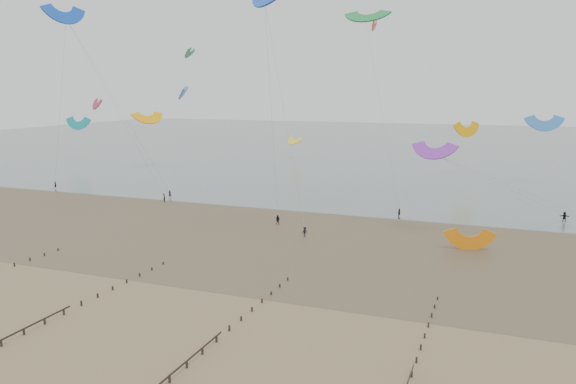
# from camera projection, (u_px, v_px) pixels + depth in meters

# --- Properties ---
(ground) EXTENTS (500.00, 500.00, 0.00)m
(ground) POSITION_uv_depth(u_px,v_px,m) (212.00, 311.00, 59.58)
(ground) COLOR brown
(ground) RESTS_ON ground
(sea_and_shore) EXTENTS (500.00, 665.00, 0.03)m
(sea_and_shore) POSITION_uv_depth(u_px,v_px,m) (291.00, 232.00, 92.60)
(sea_and_shore) COLOR #475654
(sea_and_shore) RESTS_ON ground
(kitesurfer_lead) EXTENTS (0.79, 0.76, 1.81)m
(kitesurfer_lead) POSITION_uv_depth(u_px,v_px,m) (164.00, 198.00, 117.67)
(kitesurfer_lead) COLOR black
(kitesurfer_lead) RESTS_ON ground
(kitesurfers) EXTENTS (118.72, 27.19, 1.86)m
(kitesurfers) POSITION_uv_depth(u_px,v_px,m) (416.00, 219.00, 97.95)
(kitesurfers) COLOR black
(kitesurfers) RESTS_ON ground
(grounded_kite) EXTENTS (7.00, 5.92, 3.41)m
(grounded_kite) POSITION_uv_depth(u_px,v_px,m) (469.00, 250.00, 82.59)
(grounded_kite) COLOR orange
(grounded_kite) RESTS_ON ground
(kites_airborne) EXTENTS (232.03, 122.02, 43.89)m
(kites_airborne) POSITION_uv_depth(u_px,v_px,m) (329.00, 94.00, 142.77)
(kites_airborne) COLOR #1C863F
(kites_airborne) RESTS_ON ground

